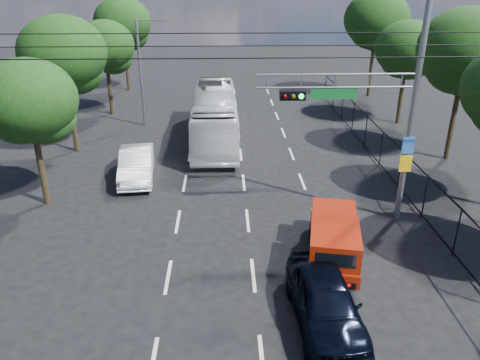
{
  "coord_description": "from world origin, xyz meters",
  "views": [
    {
      "loc": [
        -0.95,
        -9.71,
        9.78
      ],
      "look_at": [
        -0.4,
        6.0,
        2.8
      ],
      "focal_mm": 35.0,
      "sensor_mm": 36.0,
      "label": 1
    }
  ],
  "objects_px": {
    "red_pickup": "(333,238)",
    "navy_hatchback": "(325,301)",
    "signal_mast": "(384,100)",
    "white_bus": "(215,116)",
    "white_van": "(136,164)"
  },
  "relations": [
    {
      "from": "white_bus",
      "to": "white_van",
      "type": "relative_size",
      "value": 2.4
    },
    {
      "from": "red_pickup",
      "to": "navy_hatchback",
      "type": "xyz_separation_m",
      "value": [
        -0.98,
        -3.38,
        -0.15
      ]
    },
    {
      "from": "white_bus",
      "to": "white_van",
      "type": "distance_m",
      "value": 7.21
    },
    {
      "from": "signal_mast",
      "to": "red_pickup",
      "type": "relative_size",
      "value": 1.93
    },
    {
      "from": "navy_hatchback",
      "to": "white_bus",
      "type": "relative_size",
      "value": 0.41
    },
    {
      "from": "white_bus",
      "to": "navy_hatchback",
      "type": "bearing_deg",
      "value": -79.05
    },
    {
      "from": "navy_hatchback",
      "to": "white_van",
      "type": "relative_size",
      "value": 0.99
    },
    {
      "from": "red_pickup",
      "to": "white_van",
      "type": "height_order",
      "value": "red_pickup"
    },
    {
      "from": "red_pickup",
      "to": "white_bus",
      "type": "height_order",
      "value": "white_bus"
    },
    {
      "from": "navy_hatchback",
      "to": "white_van",
      "type": "distance_m",
      "value": 13.53
    },
    {
      "from": "red_pickup",
      "to": "navy_hatchback",
      "type": "bearing_deg",
      "value": -106.11
    },
    {
      "from": "signal_mast",
      "to": "navy_hatchback",
      "type": "height_order",
      "value": "signal_mast"
    },
    {
      "from": "signal_mast",
      "to": "white_van",
      "type": "height_order",
      "value": "signal_mast"
    },
    {
      "from": "signal_mast",
      "to": "white_van",
      "type": "relative_size",
      "value": 2.04
    },
    {
      "from": "signal_mast",
      "to": "navy_hatchback",
      "type": "distance_m",
      "value": 8.53
    }
  ]
}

